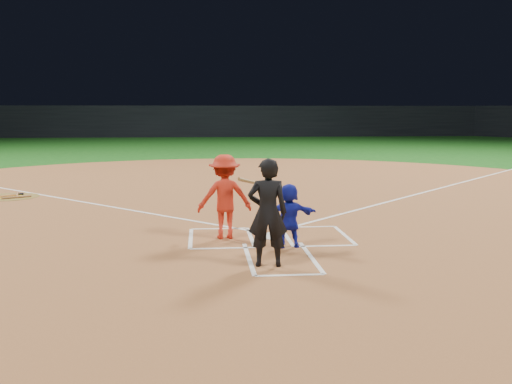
{
  "coord_description": "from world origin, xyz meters",
  "views": [
    {
      "loc": [
        -1.35,
        -11.36,
        2.55
      ],
      "look_at": [
        -0.3,
        -0.4,
        1.0
      ],
      "focal_mm": 40.0,
      "sensor_mm": 36.0,
      "label": 1
    }
  ],
  "objects": [
    {
      "name": "stadium_wall_far",
      "position": [
        0.0,
        48.0,
        1.6
      ],
      "size": [
        80.0,
        1.2,
        3.2
      ],
      "primitive_type": "cube",
      "color": "black",
      "rests_on": "ground"
    },
    {
      "name": "on_deck_bat_b",
      "position": [
        -7.33,
        6.12,
        0.05
      ],
      "size": [
        0.67,
        0.61,
        0.06
      ],
      "primitive_type": "cylinder",
      "rotation": [
        1.57,
        0.0,
        -0.84
      ],
      "color": "#A3673C",
      "rests_on": "on_deck_circle"
    },
    {
      "name": "on_deck_circle",
      "position": [
        -7.13,
        6.22,
        0.02
      ],
      "size": [
        1.7,
        1.7,
        0.01
      ],
      "primitive_type": "cylinder",
      "color": "brown",
      "rests_on": "home_plate_dirt"
    },
    {
      "name": "catcher",
      "position": [
        0.27,
        -0.92,
        0.62
      ],
      "size": [
        1.16,
        0.46,
        1.22
      ],
      "primitive_type": "imported",
      "rotation": [
        0.0,
        0.0,
        3.23
      ],
      "color": "#151EAA",
      "rests_on": "home_plate_dirt"
    },
    {
      "name": "home_plate_dirt",
      "position": [
        0.0,
        6.0,
        0.01
      ],
      "size": [
        28.0,
        28.0,
        0.01
      ],
      "primitive_type": "cylinder",
      "color": "brown",
      "rests_on": "ground"
    },
    {
      "name": "ground",
      "position": [
        0.0,
        0.0,
        0.0
      ],
      "size": [
        120.0,
        120.0,
        0.0
      ],
      "primitive_type": "plane",
      "color": "#124812",
      "rests_on": "ground"
    },
    {
      "name": "batter_at_plate",
      "position": [
        -0.89,
        -0.02,
        0.86
      ],
      "size": [
        1.54,
        0.77,
        1.7
      ],
      "color": "red",
      "rests_on": "home_plate_dirt"
    },
    {
      "name": "on_deck_logo",
      "position": [
        -7.13,
        6.22,
        0.02
      ],
      "size": [
        0.8,
        0.8,
        0.0
      ],
      "primitive_type": "cylinder",
      "color": "gold",
      "rests_on": "on_deck_circle"
    },
    {
      "name": "umpire",
      "position": [
        -0.28,
        -2.21,
        0.91
      ],
      "size": [
        0.68,
        0.47,
        1.8
      ],
      "primitive_type": "imported",
      "rotation": [
        0.0,
        0.0,
        3.07
      ],
      "color": "black",
      "rests_on": "home_plate_dirt"
    },
    {
      "name": "on_deck_bat_a",
      "position": [
        -6.98,
        6.47,
        0.05
      ],
      "size": [
        0.28,
        0.83,
        0.06
      ],
      "primitive_type": "cylinder",
      "rotation": [
        1.57,
        0.0,
        0.27
      ],
      "color": "#A4693C",
      "rests_on": "on_deck_circle"
    },
    {
      "name": "bat_weight_donut",
      "position": [
        -6.93,
        6.62,
        0.05
      ],
      "size": [
        0.19,
        0.19,
        0.05
      ],
      "primitive_type": "torus",
      "color": "black",
      "rests_on": "on_deck_circle"
    },
    {
      "name": "on_deck_bat_c",
      "position": [
        -6.83,
        5.92,
        0.05
      ],
      "size": [
        0.75,
        0.49,
        0.06
      ],
      "primitive_type": "cylinder",
      "rotation": [
        1.57,
        0.0,
        2.11
      ],
      "color": "#935F36",
      "rests_on": "on_deck_circle"
    },
    {
      "name": "chalk_markings",
      "position": [
        0.0,
        5.29,
        0.01
      ],
      "size": [
        28.35,
        17.32,
        0.01
      ],
      "color": "white",
      "rests_on": "home_plate_dirt"
    },
    {
      "name": "home_plate",
      "position": [
        0.0,
        0.0,
        0.02
      ],
      "size": [
        0.6,
        0.6,
        0.02
      ],
      "primitive_type": "cylinder",
      "rotation": [
        0.0,
        0.0,
        3.14
      ],
      "color": "silver",
      "rests_on": "home_plate_dirt"
    }
  ]
}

